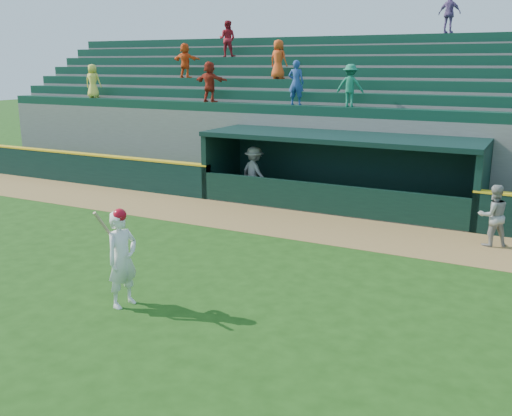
{
  "coord_description": "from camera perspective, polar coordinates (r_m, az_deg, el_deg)",
  "views": [
    {
      "loc": [
        6.32,
        -10.57,
        4.78
      ],
      "look_at": [
        0.0,
        1.6,
        1.3
      ],
      "focal_mm": 40.0,
      "sensor_mm": 36.0,
      "label": 1
    }
  ],
  "objects": [
    {
      "name": "dugout_player_front",
      "position": [
        16.49,
        22.63,
        -0.7
      ],
      "size": [
        1.03,
        0.96,
        1.68
      ],
      "primitive_type": "imported",
      "rotation": [
        0.0,
        0.0,
        3.67
      ],
      "color": "gray",
      "rests_on": "ground"
    },
    {
      "name": "field_wall_left",
      "position": [
        25.6,
        -19.66,
        4.01
      ],
      "size": [
        15.5,
        0.3,
        1.2
      ],
      "primitive_type": "cube",
      "color": "black",
      "rests_on": "ground"
    },
    {
      "name": "wall_stripe_left",
      "position": [
        25.51,
        -19.78,
        5.4
      ],
      "size": [
        15.5,
        0.32,
        0.06
      ],
      "primitive_type": "cube",
      "color": "yellow",
      "rests_on": "field_wall_left"
    },
    {
      "name": "ground",
      "position": [
        13.21,
        -3.22,
        -7.0
      ],
      "size": [
        120.0,
        120.0,
        0.0
      ],
      "primitive_type": "plane",
      "color": "#1B4210",
      "rests_on": "ground"
    },
    {
      "name": "stands",
      "position": [
        24.11,
        12.19,
        8.25
      ],
      "size": [
        34.5,
        6.26,
        7.52
      ],
      "color": "slate",
      "rests_on": "ground"
    },
    {
      "name": "dugout_player_inside",
      "position": [
        20.77,
        -0.17,
        3.58
      ],
      "size": [
        1.39,
        1.12,
        1.88
      ],
      "primitive_type": "imported",
      "rotation": [
        0.0,
        0.0,
        2.74
      ],
      "color": "#A7A6A1",
      "rests_on": "ground"
    },
    {
      "name": "batter_at_plate",
      "position": [
        11.73,
        -13.25,
        -4.88
      ],
      "size": [
        0.58,
        0.87,
        2.05
      ],
      "color": "white",
      "rests_on": "ground"
    },
    {
      "name": "dugout",
      "position": [
        19.92,
        8.54,
        4.19
      ],
      "size": [
        9.4,
        2.8,
        2.46
      ],
      "color": "slate",
      "rests_on": "ground"
    },
    {
      "name": "warning_track",
      "position": [
        17.38,
        5.02,
        -1.76
      ],
      "size": [
        40.0,
        3.0,
        0.01
      ],
      "primitive_type": "cube",
      "color": "olive",
      "rests_on": "ground"
    }
  ]
}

